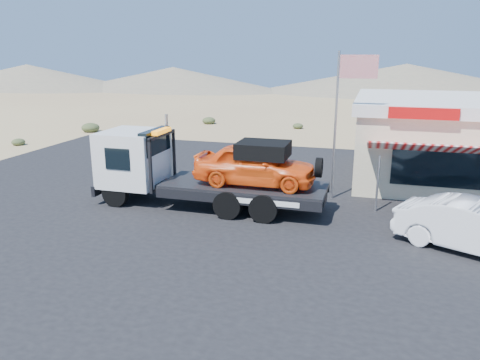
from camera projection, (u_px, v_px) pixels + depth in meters
The scene contains 8 objects.
ground at pixel (187, 224), 16.80m from camera, with size 120.00×120.00×0.00m, color #9C7C59.
asphalt_lot at pixel (261, 203), 19.04m from camera, with size 32.00×24.00×0.02m, color black.
tow_truck at pixel (203, 167), 18.32m from camera, with size 9.00×2.67×3.01m.
white_sedan at pixel (476, 228), 14.28m from camera, with size 1.65×4.74×1.56m, color white.
jerky_store at pixel (469, 140), 21.74m from camera, with size 10.40×9.97×3.90m.
flagpole at pixel (342, 109), 18.63m from camera, with size 1.55×0.10×6.00m.
desert_scrub at pixel (21, 146), 29.10m from camera, with size 25.68×32.31×0.73m.
distant_hills at pixel (268, 79), 69.94m from camera, with size 126.00×48.00×4.20m.
Camera 1 is at (6.25, -14.60, 6.03)m, focal length 35.00 mm.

